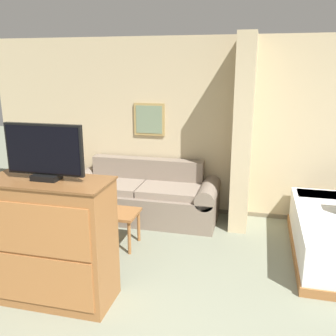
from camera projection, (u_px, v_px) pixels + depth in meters
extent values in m
cube|color=#CCB78E|center=(225.00, 129.00, 5.47)|extent=(7.40, 0.12, 2.60)
cube|color=#70644E|center=(221.00, 211.00, 5.74)|extent=(7.40, 0.02, 0.06)
cube|color=tan|center=(149.00, 119.00, 5.63)|extent=(0.47, 0.02, 0.48)
cube|color=gray|center=(149.00, 120.00, 5.62)|extent=(0.40, 0.01, 0.41)
cube|color=#CCB78E|center=(243.00, 134.00, 5.03)|extent=(0.24, 0.67, 2.60)
cube|color=gray|center=(142.00, 204.00, 5.53)|extent=(1.72, 0.84, 0.42)
cube|color=gray|center=(148.00, 171.00, 5.72)|extent=(1.72, 0.20, 0.41)
cube|color=gray|center=(81.00, 199.00, 5.76)|extent=(0.24, 0.84, 0.42)
cylinder|color=gray|center=(80.00, 182.00, 5.69)|extent=(0.27, 0.84, 0.27)
cube|color=gray|center=(208.00, 210.00, 5.31)|extent=(0.24, 0.84, 0.42)
cylinder|color=gray|center=(208.00, 192.00, 5.24)|extent=(0.27, 0.84, 0.27)
cube|color=gray|center=(113.00, 186.00, 5.52)|extent=(0.84, 0.60, 0.10)
cube|color=gray|center=(169.00, 191.00, 5.32)|extent=(0.84, 0.60, 0.10)
cube|color=#996033|center=(114.00, 213.00, 4.63)|extent=(0.60, 0.44, 0.04)
cylinder|color=#996033|center=(89.00, 234.00, 4.58)|extent=(0.04, 0.04, 0.41)
cylinder|color=#996033|center=(129.00, 238.00, 4.46)|extent=(0.04, 0.04, 0.41)
cylinder|color=#996033|center=(101.00, 222.00, 4.91)|extent=(0.04, 0.04, 0.41)
cylinder|color=#996033|center=(139.00, 226.00, 4.79)|extent=(0.04, 0.04, 0.41)
cube|color=#996033|center=(66.00, 175.00, 5.81)|extent=(0.46, 0.46, 0.04)
cylinder|color=#996033|center=(49.00, 195.00, 5.75)|extent=(0.04, 0.04, 0.52)
cylinder|color=#996033|center=(73.00, 198.00, 5.66)|extent=(0.04, 0.04, 0.52)
cylinder|color=#996033|center=(62.00, 187.00, 6.12)|extent=(0.04, 0.04, 0.52)
cylinder|color=#996033|center=(85.00, 189.00, 6.03)|extent=(0.04, 0.04, 0.52)
cylinder|color=tan|center=(65.00, 170.00, 5.79)|extent=(0.13, 0.13, 0.14)
cylinder|color=tan|center=(65.00, 163.00, 5.76)|extent=(0.02, 0.02, 0.08)
cone|color=beige|center=(64.00, 153.00, 5.72)|extent=(0.35, 0.35, 0.24)
cube|color=#996033|center=(53.00, 242.00, 3.51)|extent=(1.13, 0.50, 1.19)
cube|color=brown|center=(47.00, 181.00, 3.35)|extent=(1.15, 0.52, 0.02)
cube|color=#AB6C39|center=(35.00, 230.00, 3.20)|extent=(1.03, 0.01, 0.47)
cube|color=#AB6C39|center=(40.00, 282.00, 3.34)|extent=(1.03, 0.01, 0.47)
cube|color=black|center=(47.00, 177.00, 3.34)|extent=(0.24, 0.16, 0.05)
cube|color=black|center=(44.00, 149.00, 3.27)|extent=(0.73, 0.04, 0.46)
cube|color=black|center=(43.00, 150.00, 3.25)|extent=(0.69, 0.01, 0.42)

